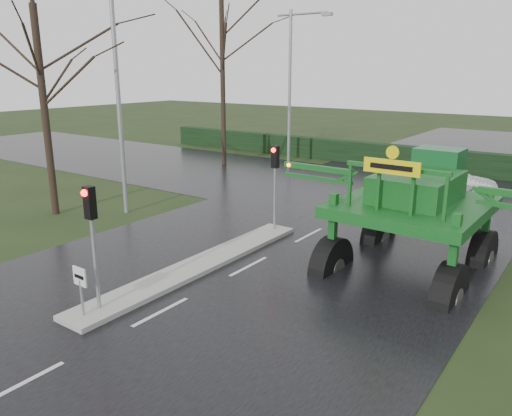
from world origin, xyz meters
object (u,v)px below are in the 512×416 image
Objects in this scene: keep_left_sign at (80,284)px; white_sedan at (448,197)px; street_light_left_near at (122,79)px; traffic_signal_near at (91,222)px; street_light_left_far at (294,76)px; traffic_signal_mid at (275,170)px; crop_sprayer at (338,193)px.

white_sedan is (4.04, 19.08, -1.06)m from keep_left_sign.
street_light_left_near is 17.01m from white_sedan.
traffic_signal_near is 19.19m from white_sedan.
street_light_left_far is at bearing 107.78° from keep_left_sign.
street_light_left_far is at bearing 108.17° from traffic_signal_near.
street_light_left_far is at bearing 118.86° from traffic_signal_mid.
traffic_signal_mid reaches higher than keep_left_sign.
street_light_left_near is (-6.89, 7.50, 4.93)m from keep_left_sign.
keep_left_sign is at bearing -90.00° from traffic_signal_mid.
white_sedan is at bearing 78.05° from keep_left_sign.
street_light_left_far is at bearing 127.51° from crop_sprayer.
traffic_signal_near is at bearing -71.83° from street_light_left_far.
street_light_left_far is (0.00, 14.00, 0.00)m from street_light_left_near.
keep_left_sign is 9.12m from traffic_signal_mid.
crop_sprayer is (3.58, 6.79, -0.07)m from traffic_signal_near.
traffic_signal_near is 0.37× the size of crop_sprayer.
traffic_signal_near is 22.37m from street_light_left_far.
keep_left_sign is 8.25m from crop_sprayer.
street_light_left_far reaches higher than traffic_signal_mid.
street_light_left_far is at bearing 66.52° from white_sedan.
traffic_signal_mid is at bearing -61.14° from street_light_left_far.
street_light_left_far reaches higher than keep_left_sign.
street_light_left_near reaches higher than crop_sprayer.
keep_left_sign is 19.53m from white_sedan.
traffic_signal_near is 8.50m from traffic_signal_mid.
white_sedan is at bearing 46.64° from street_light_left_near.
street_light_left_far is at bearing 90.00° from street_light_left_near.
keep_left_sign is 0.38× the size of traffic_signal_near.
street_light_left_near is at bearing -167.79° from traffic_signal_mid.
keep_left_sign is 0.14× the size of crop_sprayer.
street_light_left_near is 1.00× the size of street_light_left_far.
traffic_signal_mid is (0.00, 8.99, 1.53)m from keep_left_sign.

